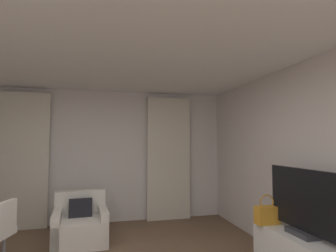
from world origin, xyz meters
name	(u,v)px	position (x,y,z in m)	size (l,w,h in m)	color
wall_window	(100,156)	(0.00, 3.03, 1.30)	(5.12, 0.06, 2.60)	silver
wall_right	(330,166)	(2.53, 0.00, 1.30)	(0.06, 6.12, 2.60)	silver
ceiling	(100,28)	(0.00, 0.00, 2.63)	(5.12, 6.12, 0.06)	white
curtain_left_panel	(23,160)	(-1.38, 2.90, 1.25)	(0.90, 0.06, 2.50)	beige
curtain_right_panel	(169,158)	(1.38, 2.90, 1.25)	(0.90, 0.06, 2.50)	beige
armchair	(80,226)	(-0.28, 2.00, 0.26)	(0.87, 0.87, 0.75)	silver
tv_flatscreen	(302,204)	(2.21, 0.08, 0.89)	(0.20, 1.00, 0.74)	#333338
handbag_primary	(267,214)	(2.08, 0.55, 0.66)	(0.30, 0.14, 0.37)	orange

